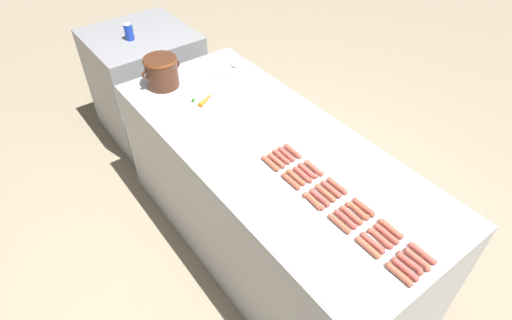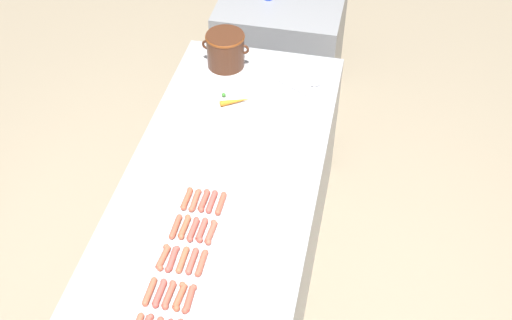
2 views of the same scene
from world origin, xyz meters
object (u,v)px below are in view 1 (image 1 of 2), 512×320
Objects in this scene: hot_dog_13 at (380,238)px; hot_dog_5 at (270,163)px; hot_dog_3 at (313,201)px; hot_dog_0 at (399,274)px; hot_dog_7 at (373,243)px; hot_dog_26 at (364,207)px; hot_dog_16 at (303,174)px; hot_dog_2 at (339,223)px; hot_dog_23 at (287,154)px; hot_dog_20 at (358,211)px; hot_dog_24 at (422,253)px; back_cabinet at (148,85)px; hot_dog_27 at (337,186)px; hot_dog_21 at (331,189)px; hot_dog_1 at (368,247)px; hot_dog_8 at (345,219)px; hot_dog_9 at (320,197)px; hot_dog_11 at (276,160)px; hot_dog_17 at (281,157)px; hot_dog_28 at (314,168)px; bean_pot at (161,71)px; carrot at (206,98)px; serving_spoon at (232,68)px; hot_dog_18 at (417,259)px; hot_dog_19 at (386,234)px; hot_dog_10 at (296,177)px; hot_dog_12 at (410,263)px; soda_can at (129,32)px; hot_dog_29 at (293,151)px; hot_dog_22 at (308,170)px; hot_dog_14 at (351,215)px; hot_dog_15 at (325,193)px; hot_dog_4 at (291,181)px; hot_dog_6 at (405,269)px.

hot_dog_5 is at bearing 96.92° from hot_dog_13.
hot_dog_0 is at bearing -89.59° from hot_dog_3.
hot_dog_7 is 1.00× the size of hot_dog_26.
hot_dog_7 is at bearing -94.74° from hot_dog_16.
hot_dog_23 is at bearing 76.74° from hot_dog_2.
hot_dog_24 is at bearing -82.92° from hot_dog_20.
back_cabinet is 6.91× the size of hot_dog_27.
hot_dog_20 is at bearing -103.15° from hot_dog_27.
hot_dog_1 is at bearing -109.25° from hot_dog_21.
hot_dog_9 is at bearing 90.24° from hot_dog_8.
hot_dog_17 is (0.04, 0.01, 0.00)m from hot_dog_11.
back_cabinet is 6.92× the size of hot_dog_28.
hot_dog_0 is at bearing -87.58° from bean_pot.
hot_dog_2 is 0.80× the size of carrot.
hot_dog_0 is 1.00× the size of hot_dog_3.
hot_dog_28 is 1.13m from serving_spoon.
carrot is at bearing -147.39° from serving_spoon.
hot_dog_27 is 0.50× the size of bean_pot.
hot_dog_19 is (-0.00, 0.16, 0.00)m from hot_dog_18.
hot_dog_10 is at bearing 171.68° from hot_dog_16.
hot_dog_26 is (0.08, 0.32, 0.00)m from hot_dog_12.
hot_dog_5 is at bearing 110.24° from hot_dog_21.
hot_dog_21 is 1.08× the size of soda_can.
bean_pot is (-0.24, 1.53, 0.10)m from hot_dog_26.
hot_dog_27 is 1.08× the size of soda_can.
hot_dog_13 is 0.04m from hot_dog_19.
hot_dog_28 is at bearing 90.37° from hot_dog_24.
hot_dog_7 is 0.20m from hot_dog_24.
hot_dog_1 and hot_dog_29 have the same top height.
hot_dog_9 is (-0.00, 0.17, 0.00)m from hot_dog_8.
bean_pot is (-0.15, 1.20, 0.10)m from hot_dog_16.
hot_dog_22 is (0.12, 0.17, 0.00)m from hot_dog_3.
hot_dog_8 and hot_dog_26 have the same top height.
hot_dog_24 is at bearing -89.63° from hot_dog_28.
hot_dog_15 is (0.00, 0.17, 0.00)m from hot_dog_14.
hot_dog_28 is at bearing 83.82° from hot_dog_20.
hot_dog_1 is at bearing -90.44° from soda_can.
serving_spoon is at bearing 79.52° from hot_dog_12.
hot_dog_29 is (0.16, 0.17, 0.00)m from hot_dog_4.
hot_dog_4 and hot_dog_19 have the same top height.
hot_dog_3 is 1.00× the size of hot_dog_4.
hot_dog_27 is 1.29m from serving_spoon.
soda_can is at bearing 90.55° from hot_dog_10.
hot_dog_6 and hot_dog_24 have the same top height.
hot_dog_28 is at bearing 76.92° from hot_dog_0.
hot_dog_4 is at bearing 89.68° from hot_dog_2.
hot_dog_5 is 1.00× the size of hot_dog_13.
hot_dog_11 is 0.67m from hot_dog_13.
carrot is (-0.07, 1.21, 0.00)m from hot_dog_20.
bean_pot is at bearing 100.72° from hot_dog_23.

